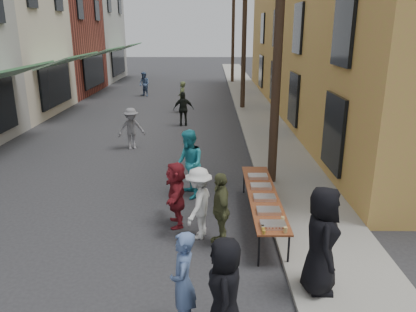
{
  "coord_description": "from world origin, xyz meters",
  "views": [
    {
      "loc": [
        2.47,
        -8.49,
        4.5
      ],
      "look_at": [
        2.39,
        1.66,
        1.3
      ],
      "focal_mm": 35.0,
      "sensor_mm": 36.0,
      "label": 1
    }
  ],
  "objects_px": {
    "utility_pole_far": "(233,28)",
    "guest_front_a": "(225,292)",
    "serving_table": "(263,196)",
    "server": "(321,240)",
    "catering_tray_sausage": "(273,225)",
    "utility_pole_near": "(279,28)",
    "utility_pole_mid": "(244,28)",
    "guest_front_c": "(189,164)"
  },
  "relations": [
    {
      "from": "serving_table",
      "to": "catering_tray_sausage",
      "type": "xyz_separation_m",
      "value": [
        -0.0,
        -1.65,
        0.08
      ]
    },
    {
      "from": "utility_pole_mid",
      "to": "serving_table",
      "type": "height_order",
      "value": "utility_pole_mid"
    },
    {
      "from": "guest_front_a",
      "to": "guest_front_c",
      "type": "xyz_separation_m",
      "value": [
        -0.81,
        5.48,
        0.1
      ]
    },
    {
      "from": "utility_pole_mid",
      "to": "guest_front_a",
      "type": "bearing_deg",
      "value": -95.02
    },
    {
      "from": "catering_tray_sausage",
      "to": "guest_front_c",
      "type": "xyz_separation_m",
      "value": [
        -1.84,
        3.26,
        0.16
      ]
    },
    {
      "from": "utility_pole_mid",
      "to": "catering_tray_sausage",
      "type": "bearing_deg",
      "value": -92.11
    },
    {
      "from": "serving_table",
      "to": "catering_tray_sausage",
      "type": "bearing_deg",
      "value": -90.0
    },
    {
      "from": "utility_pole_near",
      "to": "guest_front_c",
      "type": "bearing_deg",
      "value": -157.76
    },
    {
      "from": "serving_table",
      "to": "guest_front_a",
      "type": "bearing_deg",
      "value": -104.82
    },
    {
      "from": "catering_tray_sausage",
      "to": "utility_pole_far",
      "type": "bearing_deg",
      "value": 88.78
    },
    {
      "from": "utility_pole_mid",
      "to": "guest_front_c",
      "type": "height_order",
      "value": "utility_pole_mid"
    },
    {
      "from": "utility_pole_mid",
      "to": "utility_pole_far",
      "type": "bearing_deg",
      "value": 90.0
    },
    {
      "from": "utility_pole_near",
      "to": "catering_tray_sausage",
      "type": "relative_size",
      "value": 18.0
    },
    {
      "from": "utility_pole_far",
      "to": "utility_pole_mid",
      "type": "bearing_deg",
      "value": -90.0
    },
    {
      "from": "serving_table",
      "to": "guest_front_c",
      "type": "xyz_separation_m",
      "value": [
        -1.84,
        1.61,
        0.24
      ]
    },
    {
      "from": "guest_front_c",
      "to": "server",
      "type": "xyz_separation_m",
      "value": [
        2.49,
        -4.35,
        0.11
      ]
    },
    {
      "from": "utility_pole_far",
      "to": "guest_front_a",
      "type": "xyz_separation_m",
      "value": [
        -1.62,
        -30.48,
        -3.65
      ]
    },
    {
      "from": "serving_table",
      "to": "server",
      "type": "distance_m",
      "value": 2.84
    },
    {
      "from": "utility_pole_near",
      "to": "server",
      "type": "distance_m",
      "value": 6.35
    },
    {
      "from": "utility_pole_near",
      "to": "utility_pole_far",
      "type": "bearing_deg",
      "value": 90.0
    },
    {
      "from": "catering_tray_sausage",
      "to": "guest_front_a",
      "type": "distance_m",
      "value": 2.45
    },
    {
      "from": "utility_pole_near",
      "to": "utility_pole_mid",
      "type": "height_order",
      "value": "same"
    },
    {
      "from": "utility_pole_near",
      "to": "server",
      "type": "xyz_separation_m",
      "value": [
        0.05,
        -5.34,
        -3.44
      ]
    },
    {
      "from": "utility_pole_mid",
      "to": "guest_front_c",
      "type": "relative_size",
      "value": 4.72
    },
    {
      "from": "guest_front_a",
      "to": "guest_front_c",
      "type": "height_order",
      "value": "guest_front_c"
    },
    {
      "from": "catering_tray_sausage",
      "to": "guest_front_c",
      "type": "bearing_deg",
      "value": 119.44
    },
    {
      "from": "catering_tray_sausage",
      "to": "guest_front_a",
      "type": "xyz_separation_m",
      "value": [
        -1.02,
        -2.22,
        0.06
      ]
    },
    {
      "from": "catering_tray_sausage",
      "to": "guest_front_c",
      "type": "height_order",
      "value": "guest_front_c"
    },
    {
      "from": "guest_front_a",
      "to": "server",
      "type": "height_order",
      "value": "server"
    },
    {
      "from": "utility_pole_far",
      "to": "serving_table",
      "type": "distance_m",
      "value": 26.88
    },
    {
      "from": "serving_table",
      "to": "utility_pole_far",
      "type": "bearing_deg",
      "value": 88.71
    },
    {
      "from": "utility_pole_mid",
      "to": "guest_front_a",
      "type": "xyz_separation_m",
      "value": [
        -1.62,
        -18.48,
        -3.65
      ]
    },
    {
      "from": "serving_table",
      "to": "server",
      "type": "relative_size",
      "value": 2.08
    },
    {
      "from": "utility_pole_far",
      "to": "server",
      "type": "relative_size",
      "value": 4.67
    },
    {
      "from": "utility_pole_far",
      "to": "catering_tray_sausage",
      "type": "distance_m",
      "value": 28.5
    },
    {
      "from": "utility_pole_near",
      "to": "catering_tray_sausage",
      "type": "bearing_deg",
      "value": -98.03
    },
    {
      "from": "catering_tray_sausage",
      "to": "server",
      "type": "relative_size",
      "value": 0.26
    },
    {
      "from": "utility_pole_mid",
      "to": "catering_tray_sausage",
      "type": "relative_size",
      "value": 18.0
    },
    {
      "from": "utility_pole_far",
      "to": "guest_front_a",
      "type": "relative_size",
      "value": 5.28
    },
    {
      "from": "utility_pole_near",
      "to": "guest_front_a",
      "type": "distance_m",
      "value": 7.61
    },
    {
      "from": "guest_front_c",
      "to": "server",
      "type": "bearing_deg",
      "value": 11.34
    },
    {
      "from": "catering_tray_sausage",
      "to": "utility_pole_near",
      "type": "bearing_deg",
      "value": 81.97
    }
  ]
}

